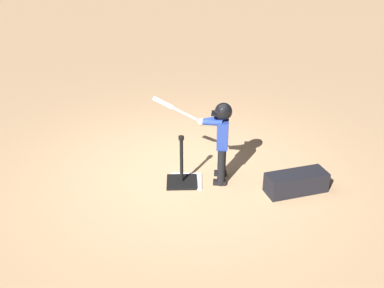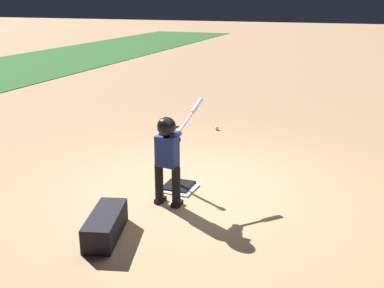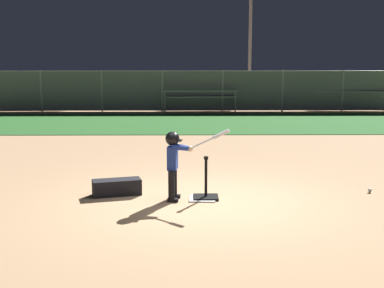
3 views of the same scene
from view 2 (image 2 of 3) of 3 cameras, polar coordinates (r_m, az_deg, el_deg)
name	(u,v)px [view 2 (image 2 of 3)]	position (r m, az deg, el deg)	size (l,w,h in m)	color
ground_plane	(195,192)	(6.28, 0.40, -6.06)	(90.00, 90.00, 0.00)	tan
home_plate	(179,188)	(6.35, -1.62, -5.67)	(0.44, 0.44, 0.02)	white
batting_tee	(178,180)	(6.38, -1.74, -4.62)	(0.42, 0.38, 0.74)	black
batter_child	(168,149)	(5.67, -3.00, -0.66)	(1.08, 0.38, 1.24)	black
baseball	(217,128)	(9.15, 3.14, 2.01)	(0.07, 0.07, 0.07)	white
equipment_bag	(105,225)	(5.21, -10.93, -10.04)	(0.84, 0.32, 0.28)	black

